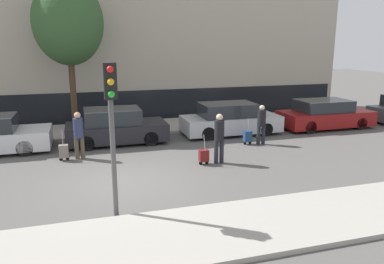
{
  "coord_description": "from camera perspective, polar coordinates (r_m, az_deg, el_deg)",
  "views": [
    {
      "loc": [
        -1.08,
        -10.78,
        4.09
      ],
      "look_at": [
        2.68,
        1.8,
        0.95
      ],
      "focal_mm": 35.0,
      "sensor_mm": 36.0,
      "label": 1
    }
  ],
  "objects": [
    {
      "name": "traffic_light",
      "position": [
        8.57,
        -12.19,
        3.28
      ],
      "size": [
        0.28,
        0.47,
        3.68
      ],
      "color": "#515154",
      "rests_on": "ground_plane"
    },
    {
      "name": "trolley_left",
      "position": [
        14.03,
        -18.96,
        -2.79
      ],
      "size": [
        0.34,
        0.29,
        1.11
      ],
      "color": "slate",
      "rests_on": "ground_plane"
    },
    {
      "name": "pedestrian_center",
      "position": [
        12.85,
        4.16,
        -0.52
      ],
      "size": [
        0.35,
        0.34,
        1.75
      ],
      "rotation": [
        0.0,
        0.0,
        -0.01
      ],
      "color": "#23232D",
      "rests_on": "ground_plane"
    },
    {
      "name": "sidewalk_near",
      "position": [
        8.17,
        -7.17,
        -16.22
      ],
      "size": [
        28.0,
        2.5,
        0.12
      ],
      "color": "#A39E93",
      "rests_on": "ground_plane"
    },
    {
      "name": "bare_tree_near_crossing",
      "position": [
        18.09,
        -18.36,
        15.53
      ],
      "size": [
        3.09,
        3.09,
        6.74
      ],
      "color": "#4C3826",
      "rests_on": "sidewalk_far"
    },
    {
      "name": "ground_plane",
      "position": [
        11.58,
        -10.3,
        -7.46
      ],
      "size": [
        80.0,
        80.0,
        0.0
      ],
      "primitive_type": "plane",
      "color": "#565451"
    },
    {
      "name": "parked_car_1",
      "position": [
        15.82,
        -11.54,
        0.72
      ],
      "size": [
        4.08,
        1.85,
        1.46
      ],
      "color": "black",
      "rests_on": "ground_plane"
    },
    {
      "name": "parked_bicycle",
      "position": [
        17.94,
        -10.31,
        1.66
      ],
      "size": [
        1.77,
        0.06,
        0.96
      ],
      "color": "black",
      "rests_on": "sidewalk_far"
    },
    {
      "name": "pedestrian_right",
      "position": [
        15.52,
        10.54,
        1.45
      ],
      "size": [
        0.34,
        0.34,
        1.64
      ],
      "rotation": [
        0.0,
        0.0,
        -0.26
      ],
      "color": "#23232D",
      "rests_on": "ground_plane"
    },
    {
      "name": "parked_car_3",
      "position": [
        19.42,
        19.58,
        2.48
      ],
      "size": [
        4.53,
        1.87,
        1.39
      ],
      "color": "maroon",
      "rests_on": "ground_plane"
    },
    {
      "name": "sidewalk_far",
      "position": [
        18.26,
        -12.84,
        0.36
      ],
      "size": [
        28.0,
        3.0,
        0.12
      ],
      "color": "#A39E93",
      "rests_on": "ground_plane"
    },
    {
      "name": "building_facade",
      "position": [
        21.06,
        -14.29,
        16.85
      ],
      "size": [
        28.0,
        2.08,
        11.0
      ],
      "color": "#B7AD99",
      "rests_on": "ground_plane"
    },
    {
      "name": "parked_car_2",
      "position": [
        17.14,
        5.78,
        1.87
      ],
      "size": [
        4.44,
        1.83,
        1.44
      ],
      "color": "#B7BABF",
      "rests_on": "ground_plane"
    },
    {
      "name": "trolley_center",
      "position": [
        12.86,
        1.81,
        -3.61
      ],
      "size": [
        0.34,
        0.29,
        1.06
      ],
      "color": "maroon",
      "rests_on": "ground_plane"
    },
    {
      "name": "trolley_right",
      "position": [
        15.54,
        8.47,
        -0.66
      ],
      "size": [
        0.34,
        0.29,
        1.11
      ],
      "color": "navy",
      "rests_on": "ground_plane"
    },
    {
      "name": "pedestrian_left",
      "position": [
        13.91,
        -16.91,
        -0.09
      ],
      "size": [
        0.35,
        0.34,
        1.71
      ],
      "rotation": [
        0.0,
        0.0,
        0.1
      ],
      "color": "#4C4233",
      "rests_on": "ground_plane"
    }
  ]
}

